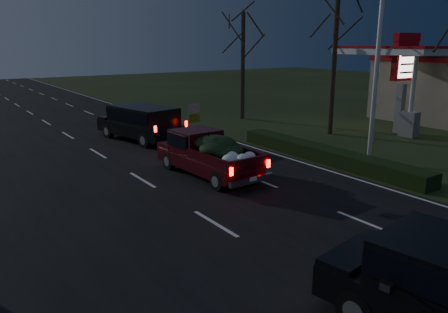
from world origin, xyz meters
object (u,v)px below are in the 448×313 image
lead_suv (142,120)px  gas_price_pylon (404,66)px  pickup_truck (208,151)px  light_pole (380,32)px

lead_suv → gas_price_pylon: bearing=-37.8°
gas_price_pylon → pickup_truck: bearing=-176.6°
pickup_truck → lead_suv: pickup_truck is taller
pickup_truck → lead_suv: bearing=83.2°
light_pole → pickup_truck: bearing=162.8°
lead_suv → pickup_truck: bearing=-105.6°
light_pole → gas_price_pylon: light_pole is taller
light_pole → pickup_truck: light_pole is taller
gas_price_pylon → lead_suv: gas_price_pylon is taller
light_pole → gas_price_pylon: bearing=24.7°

